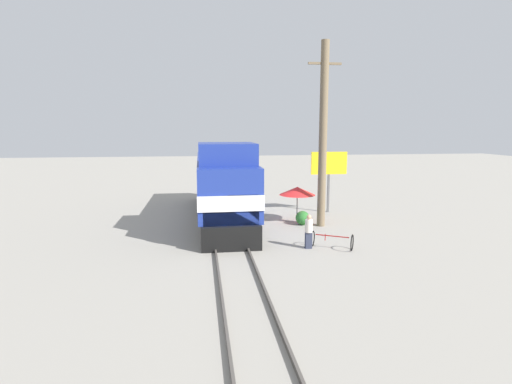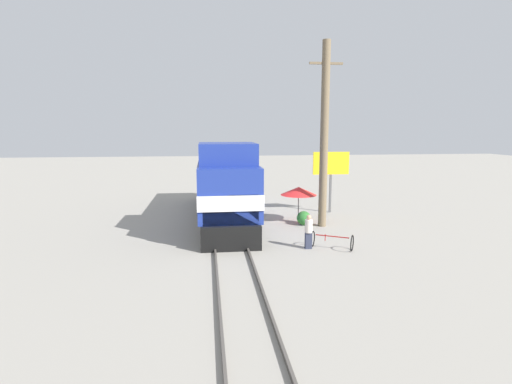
# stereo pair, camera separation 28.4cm
# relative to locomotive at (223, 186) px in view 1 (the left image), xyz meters

# --- Properties ---
(ground_plane) EXTENTS (120.00, 120.00, 0.00)m
(ground_plane) POSITION_rel_locomotive_xyz_m (0.00, -3.63, -1.98)
(ground_plane) COLOR gray
(rail_near) EXTENTS (0.08, 42.80, 0.15)m
(rail_near) POSITION_rel_locomotive_xyz_m (-0.72, -3.63, -1.91)
(rail_near) COLOR #4C4742
(rail_near) RESTS_ON ground_plane
(rail_far) EXTENTS (0.08, 42.80, 0.15)m
(rail_far) POSITION_rel_locomotive_xyz_m (0.72, -3.63, -1.91)
(rail_far) COLOR #4C4742
(rail_far) RESTS_ON ground_plane
(locomotive) EXTENTS (2.96, 13.90, 4.66)m
(locomotive) POSITION_rel_locomotive_xyz_m (0.00, 0.00, 0.00)
(locomotive) COLOR black
(locomotive) RESTS_ON ground_plane
(utility_pole) EXTENTS (1.80, 0.44, 9.92)m
(utility_pole) POSITION_rel_locomotive_xyz_m (5.29, -2.42, 3.03)
(utility_pole) COLOR #726047
(utility_pole) RESTS_ON ground_plane
(vendor_umbrella) EXTENTS (2.07, 2.07, 2.05)m
(vendor_umbrella) POSITION_rel_locomotive_xyz_m (4.21, -1.25, -0.17)
(vendor_umbrella) COLOR #4C4C4C
(vendor_umbrella) RESTS_ON ground_plane
(billboard_sign) EXTENTS (2.35, 0.12, 3.90)m
(billboard_sign) POSITION_rel_locomotive_xyz_m (6.86, 1.13, 0.98)
(billboard_sign) COLOR #595959
(billboard_sign) RESTS_ON ground_plane
(shrub_cluster) EXTENTS (0.79, 0.79, 0.79)m
(shrub_cluster) POSITION_rel_locomotive_xyz_m (4.34, -2.05, -1.59)
(shrub_cluster) COLOR #2D722D
(shrub_cluster) RESTS_ON ground_plane
(person_bystander) EXTENTS (0.34, 0.34, 1.56)m
(person_bystander) POSITION_rel_locomotive_xyz_m (3.47, -6.45, -1.14)
(person_bystander) COLOR #2D3347
(person_bystander) RESTS_ON ground_plane
(bicycle) EXTENTS (1.95, 1.54, 0.73)m
(bicycle) POSITION_rel_locomotive_xyz_m (4.51, -6.62, -1.60)
(bicycle) COLOR black
(bicycle) RESTS_ON ground_plane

